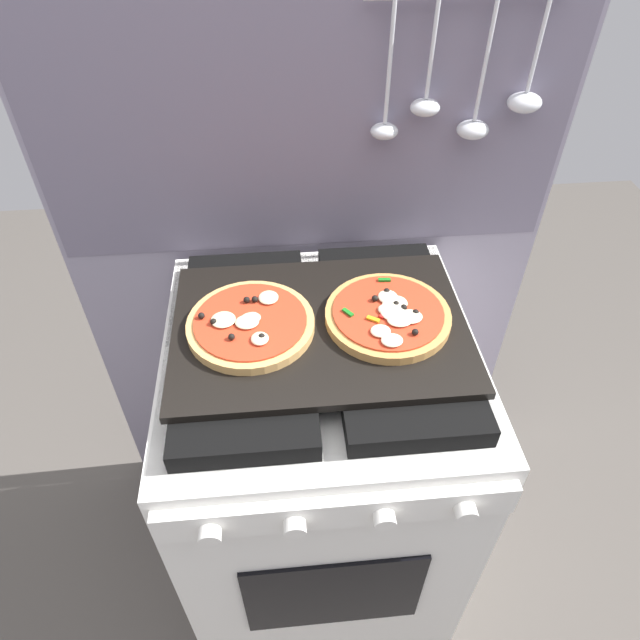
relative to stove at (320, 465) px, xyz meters
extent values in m
plane|color=#4C4742|center=(0.00, 0.00, -0.45)|extent=(4.00, 4.00, 0.00)
cube|color=gray|center=(0.00, 0.34, 0.32)|extent=(1.10, 0.03, 1.55)
cube|color=slate|center=(0.00, 0.32, 0.70)|extent=(1.08, 0.00, 0.56)
cylinder|color=silver|center=(0.15, 0.29, 0.82)|extent=(0.01, 0.01, 0.22)
ellipsoid|color=silver|center=(0.15, 0.29, 0.70)|extent=(0.05, 0.05, 0.03)
cylinder|color=silver|center=(0.23, 0.29, 0.84)|extent=(0.01, 0.01, 0.17)
ellipsoid|color=silver|center=(0.23, 0.29, 0.74)|extent=(0.06, 0.05, 0.03)
cylinder|color=silver|center=(0.33, 0.29, 0.82)|extent=(0.01, 0.01, 0.22)
ellipsoid|color=silver|center=(0.33, 0.29, 0.69)|extent=(0.06, 0.05, 0.04)
cylinder|color=silver|center=(0.42, 0.29, 0.85)|extent=(0.01, 0.01, 0.17)
ellipsoid|color=silver|center=(0.42, 0.29, 0.74)|extent=(0.07, 0.06, 0.04)
cube|color=white|center=(0.00, 0.00, -0.02)|extent=(0.60, 0.60, 0.86)
cube|color=black|center=(0.00, 0.00, 0.40)|extent=(0.59, 0.59, 0.01)
cube|color=black|center=(-0.14, 0.00, 0.43)|extent=(0.24, 0.51, 0.04)
cube|color=black|center=(0.14, 0.00, 0.43)|extent=(0.24, 0.51, 0.04)
cube|color=white|center=(0.00, -0.31, 0.35)|extent=(0.58, 0.02, 0.07)
cylinder|color=silver|center=(-0.20, -0.33, 0.35)|extent=(0.04, 0.02, 0.04)
cylinder|color=silver|center=(-0.07, -0.33, 0.35)|extent=(0.04, 0.02, 0.04)
cylinder|color=silver|center=(0.07, -0.33, 0.35)|extent=(0.04, 0.02, 0.04)
cylinder|color=silver|center=(0.20, -0.33, 0.35)|extent=(0.04, 0.02, 0.04)
cube|color=black|center=(0.00, -0.30, 0.00)|extent=(0.36, 0.01, 0.28)
cube|color=black|center=(0.00, 0.00, 0.46)|extent=(0.54, 0.38, 0.02)
cylinder|color=tan|center=(-0.13, 0.01, 0.47)|extent=(0.23, 0.23, 0.02)
cylinder|color=red|center=(-0.13, 0.01, 0.49)|extent=(0.20, 0.20, 0.00)
ellipsoid|color=beige|center=(-0.11, -0.05, 0.49)|extent=(0.03, 0.03, 0.01)
ellipsoid|color=beige|center=(-0.13, 0.00, 0.49)|extent=(0.03, 0.03, 0.01)
ellipsoid|color=beige|center=(-0.12, 0.00, 0.49)|extent=(0.03, 0.03, 0.01)
ellipsoid|color=beige|center=(-0.13, -0.01, 0.49)|extent=(0.04, 0.04, 0.01)
ellipsoid|color=beige|center=(-0.09, 0.05, 0.49)|extent=(0.04, 0.04, 0.01)
ellipsoid|color=beige|center=(-0.12, 0.00, 0.49)|extent=(0.04, 0.03, 0.01)
ellipsoid|color=beige|center=(-0.17, 0.00, 0.49)|extent=(0.04, 0.04, 0.01)
sphere|color=black|center=(-0.21, 0.01, 0.49)|extent=(0.01, 0.01, 0.01)
sphere|color=black|center=(-0.13, 0.05, 0.49)|extent=(0.01, 0.01, 0.01)
sphere|color=black|center=(-0.12, 0.05, 0.49)|extent=(0.01, 0.01, 0.01)
sphere|color=black|center=(-0.11, -0.05, 0.49)|extent=(0.01, 0.01, 0.01)
sphere|color=black|center=(-0.19, 0.00, 0.49)|extent=(0.01, 0.01, 0.01)
sphere|color=black|center=(-0.16, -0.05, 0.49)|extent=(0.01, 0.01, 0.01)
cylinder|color=#C18947|center=(0.13, 0.00, 0.47)|extent=(0.23, 0.23, 0.02)
cylinder|color=red|center=(0.13, 0.00, 0.49)|extent=(0.20, 0.20, 0.00)
ellipsoid|color=beige|center=(0.14, -0.03, 0.49)|extent=(0.05, 0.04, 0.01)
ellipsoid|color=beige|center=(0.13, 0.04, 0.49)|extent=(0.04, 0.04, 0.01)
ellipsoid|color=beige|center=(0.13, -0.01, 0.49)|extent=(0.05, 0.05, 0.01)
ellipsoid|color=beige|center=(0.10, -0.05, 0.49)|extent=(0.04, 0.03, 0.01)
ellipsoid|color=beige|center=(0.14, 0.02, 0.49)|extent=(0.04, 0.04, 0.01)
ellipsoid|color=beige|center=(0.14, 0.01, 0.49)|extent=(0.04, 0.05, 0.01)
ellipsoid|color=beige|center=(0.16, -0.02, 0.49)|extent=(0.05, 0.04, 0.01)
ellipsoid|color=beige|center=(0.12, -0.08, 0.49)|extent=(0.04, 0.03, 0.01)
ellipsoid|color=beige|center=(0.12, 0.00, 0.49)|extent=(0.03, 0.03, 0.01)
sphere|color=black|center=(0.14, 0.01, 0.49)|extent=(0.01, 0.01, 0.01)
sphere|color=black|center=(0.15, 0.00, 0.49)|extent=(0.01, 0.01, 0.01)
sphere|color=black|center=(0.13, 0.05, 0.49)|extent=(0.01, 0.01, 0.01)
cube|color=gold|center=(0.09, -0.02, 0.49)|extent=(0.02, 0.02, 0.00)
sphere|color=black|center=(0.17, -0.01, 0.49)|extent=(0.01, 0.01, 0.01)
cube|color=#19721E|center=(0.15, -0.02, 0.49)|extent=(0.03, 0.02, 0.00)
cube|color=#19721E|center=(0.13, 0.09, 0.49)|extent=(0.02, 0.01, 0.00)
sphere|color=black|center=(0.16, -0.06, 0.49)|extent=(0.01, 0.01, 0.01)
sphere|color=black|center=(0.11, 0.03, 0.49)|extent=(0.01, 0.01, 0.01)
cube|color=#19721E|center=(0.05, 0.00, 0.49)|extent=(0.02, 0.02, 0.00)
cube|color=red|center=(0.12, -0.01, 0.49)|extent=(0.02, 0.02, 0.00)
camera|label=1|loc=(-0.07, -0.74, 1.17)|focal=31.43mm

